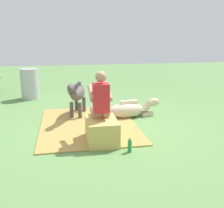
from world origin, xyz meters
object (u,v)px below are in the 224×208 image
at_px(hay_bale, 102,131).
at_px(pony_lying, 130,110).
at_px(soda_bottle, 130,145).
at_px(water_barrel, 30,84).
at_px(pony_standing, 77,94).
at_px(person_seated, 100,102).

relative_size(hay_bale, pony_lying, 0.57).
xyz_separation_m(pony_lying, soda_bottle, (-1.90, 0.48, -0.06)).
bearing_deg(soda_bottle, water_barrel, 25.86).
height_order(hay_bale, soda_bottle, hay_bale).
bearing_deg(water_barrel, pony_standing, -147.76).
height_order(pony_standing, soda_bottle, pony_standing).
bearing_deg(person_seated, pony_lying, -36.02).
xyz_separation_m(pony_lying, water_barrel, (2.43, 2.58, 0.28)).
distance_m(pony_standing, soda_bottle, 2.38).
distance_m(pony_standing, pony_lying, 1.33).
distance_m(hay_bale, water_barrel, 4.19).
bearing_deg(person_seated, hay_bale, 179.90).
bearing_deg(water_barrel, hay_bale, -156.10).
distance_m(hay_bale, person_seated, 0.53).
xyz_separation_m(person_seated, pony_lying, (1.23, -0.89, -0.54)).
bearing_deg(pony_standing, water_barrel, 32.24).
bearing_deg(pony_lying, water_barrel, 46.72).
distance_m(pony_lying, water_barrel, 3.56).
relative_size(hay_bale, water_barrel, 0.82).
height_order(person_seated, pony_standing, person_seated).
xyz_separation_m(hay_bale, soda_bottle, (-0.51, -0.41, -0.09)).
xyz_separation_m(person_seated, soda_bottle, (-0.68, -0.41, -0.60)).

